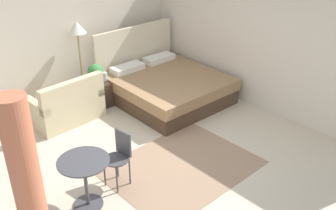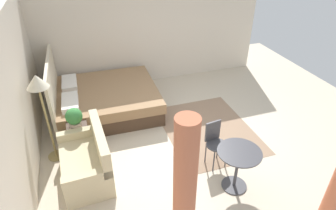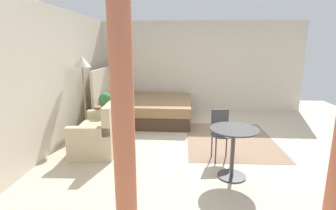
% 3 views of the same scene
% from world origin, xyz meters
% --- Properties ---
extents(ground_plane, '(8.46, 8.86, 0.02)m').
position_xyz_m(ground_plane, '(0.00, 0.00, -0.01)').
color(ground_plane, beige).
extents(wall_back, '(8.46, 0.12, 2.59)m').
position_xyz_m(wall_back, '(0.00, 2.93, 1.29)').
color(wall_back, beige).
rests_on(wall_back, ground).
extents(wall_right, '(0.12, 5.86, 2.59)m').
position_xyz_m(wall_right, '(2.73, 0.00, 1.29)').
color(wall_right, beige).
rests_on(wall_right, ground).
extents(area_rug, '(2.24, 1.74, 0.01)m').
position_xyz_m(area_rug, '(0.11, -0.45, 0.00)').
color(area_rug, '#93755B').
rests_on(area_rug, ground).
extents(bed, '(2.08, 2.27, 1.34)m').
position_xyz_m(bed, '(1.54, 1.49, 0.30)').
color(bed, '#473323').
rests_on(bed, ground).
extents(couch, '(1.30, 0.80, 0.90)m').
position_xyz_m(couch, '(-0.44, 2.04, 0.31)').
color(couch, beige).
rests_on(couch, ground).
extents(nightstand, '(0.46, 0.38, 0.50)m').
position_xyz_m(nightstand, '(0.40, 2.13, 0.25)').
color(nightstand, '#38281E').
rests_on(nightstand, ground).
extents(potted_plant, '(0.30, 0.30, 0.42)m').
position_xyz_m(potted_plant, '(0.30, 2.14, 0.73)').
color(potted_plant, tan).
rests_on(potted_plant, nightstand).
extents(vase, '(0.10, 0.10, 0.17)m').
position_xyz_m(vase, '(0.52, 2.17, 0.59)').
color(vase, silver).
rests_on(vase, nightstand).
extents(floor_lamp, '(0.35, 0.35, 1.68)m').
position_xyz_m(floor_lamp, '(0.25, 2.58, 1.42)').
color(floor_lamp, '#99844C').
rests_on(floor_lamp, ground).
extents(balcony_table, '(0.69, 0.69, 0.74)m').
position_xyz_m(balcony_table, '(-1.44, -0.19, 0.52)').
color(balcony_table, '#3F3F44').
rests_on(balcony_table, ground).
extents(cafe_chair_near_window, '(0.41, 0.41, 0.84)m').
position_xyz_m(cafe_chair_near_window, '(-0.81, -0.11, 0.51)').
color(cafe_chair_near_window, '#3F3F44').
rests_on(cafe_chair_near_window, ground).
extents(curtain_right, '(0.23, 0.23, 2.34)m').
position_xyz_m(curtain_right, '(-2.48, 1.13, 1.17)').
color(curtain_right, '#D1704C').
rests_on(curtain_right, ground).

